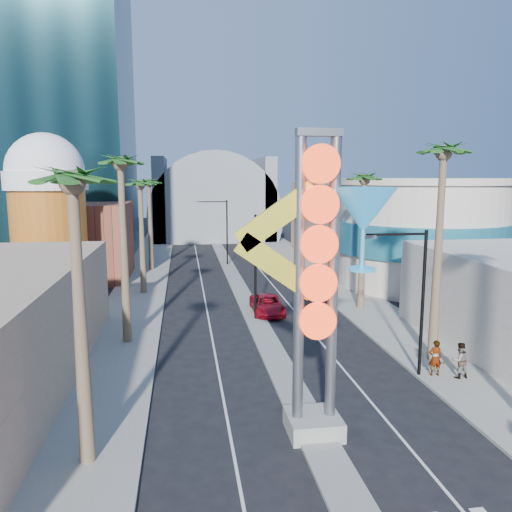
{
  "coord_description": "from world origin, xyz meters",
  "views": [
    {
      "loc": [
        -5.24,
        -16.09,
        10.69
      ],
      "look_at": [
        0.15,
        20.71,
        4.81
      ],
      "focal_mm": 35.0,
      "sensor_mm": 36.0,
      "label": 1
    }
  ],
  "objects_px": {
    "pedestrian_b": "(460,360)",
    "red_pickup": "(267,305)",
    "neon_sign": "(336,262)",
    "pedestrian_a": "(435,358)"
  },
  "relations": [
    {
      "from": "neon_sign",
      "to": "red_pickup",
      "type": "xyz_separation_m",
      "value": [
        0.38,
        18.78,
        -6.58
      ]
    },
    {
      "from": "pedestrian_a",
      "to": "pedestrian_b",
      "type": "distance_m",
      "value": 1.23
    },
    {
      "from": "pedestrian_b",
      "to": "pedestrian_a",
      "type": "bearing_deg",
      "value": -28.56
    },
    {
      "from": "red_pickup",
      "to": "pedestrian_b",
      "type": "relative_size",
      "value": 2.69
    },
    {
      "from": "neon_sign",
      "to": "pedestrian_a",
      "type": "relative_size",
      "value": 6.41
    },
    {
      "from": "neon_sign",
      "to": "pedestrian_a",
      "type": "height_order",
      "value": "neon_sign"
    },
    {
      "from": "pedestrian_b",
      "to": "red_pickup",
      "type": "bearing_deg",
      "value": -66.97
    },
    {
      "from": "neon_sign",
      "to": "red_pickup",
      "type": "distance_m",
      "value": 19.9
    },
    {
      "from": "neon_sign",
      "to": "pedestrian_a",
      "type": "bearing_deg",
      "value": 33.86
    },
    {
      "from": "red_pickup",
      "to": "pedestrian_b",
      "type": "bearing_deg",
      "value": -60.16
    }
  ]
}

